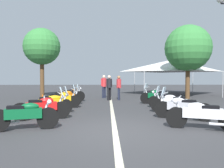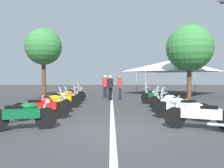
% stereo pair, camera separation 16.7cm
% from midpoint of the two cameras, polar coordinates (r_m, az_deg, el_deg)
% --- Properties ---
extents(ground_plane, '(80.00, 80.00, 0.00)m').
position_cam_midpoint_polar(ground_plane, '(6.71, 0.90, -12.02)').
color(ground_plane, '#38383A').
extents(lane_centre_stripe, '(18.77, 0.16, 0.01)m').
position_cam_midpoint_polar(lane_centre_stripe, '(11.53, 0.41, -6.19)').
color(lane_centre_stripe, beige).
rests_on(lane_centre_stripe, ground_plane).
extents(motorcycle_left_row_0, '(0.83, 2.01, 1.01)m').
position_cam_midpoint_polar(motorcycle_left_row_0, '(7.30, -21.15, -7.30)').
color(motorcycle_left_row_0, black).
rests_on(motorcycle_left_row_0, ground_plane).
extents(motorcycle_left_row_1, '(0.92, 2.06, 1.22)m').
position_cam_midpoint_polar(motorcycle_left_row_1, '(8.86, -16.94, -5.60)').
color(motorcycle_left_row_1, black).
rests_on(motorcycle_left_row_1, ground_plane).
extents(motorcycle_left_row_2, '(0.90, 1.89, 1.19)m').
position_cam_midpoint_polar(motorcycle_left_row_2, '(10.29, -14.77, -4.67)').
color(motorcycle_left_row_2, black).
rests_on(motorcycle_left_row_2, ground_plane).
extents(motorcycle_left_row_3, '(0.86, 2.04, 1.21)m').
position_cam_midpoint_polar(motorcycle_left_row_3, '(11.82, -12.50, -3.77)').
color(motorcycle_left_row_3, black).
rests_on(motorcycle_left_row_3, ground_plane).
extents(motorcycle_left_row_4, '(1.13, 1.97, 1.19)m').
position_cam_midpoint_polar(motorcycle_left_row_4, '(13.30, -11.32, -3.19)').
color(motorcycle_left_row_4, black).
rests_on(motorcycle_left_row_4, ground_plane).
extents(motorcycle_left_row_5, '(0.98, 1.95, 1.02)m').
position_cam_midpoint_polar(motorcycle_left_row_5, '(14.87, -10.15, -2.63)').
color(motorcycle_left_row_5, black).
rests_on(motorcycle_left_row_5, ground_plane).
extents(motorcycle_right_row_0, '(1.02, 2.06, 1.01)m').
position_cam_midpoint_polar(motorcycle_right_row_0, '(7.35, 22.13, -7.25)').
color(motorcycle_right_row_0, black).
rests_on(motorcycle_right_row_0, ground_plane).
extents(motorcycle_right_row_1, '(1.17, 1.95, 1.22)m').
position_cam_midpoint_polar(motorcycle_right_row_1, '(8.87, 17.74, -5.61)').
color(motorcycle_right_row_1, black).
rests_on(motorcycle_right_row_1, ground_plane).
extents(motorcycle_right_row_2, '(1.11, 1.94, 1.20)m').
position_cam_midpoint_polar(motorcycle_right_row_2, '(10.33, 15.77, -4.61)').
color(motorcycle_right_row_2, black).
rests_on(motorcycle_right_row_2, ground_plane).
extents(motorcycle_right_row_3, '(1.04, 1.82, 0.99)m').
position_cam_midpoint_polar(motorcycle_right_row_3, '(11.86, 14.20, -3.86)').
color(motorcycle_right_row_3, black).
rests_on(motorcycle_right_row_3, ground_plane).
extents(motorcycle_right_row_4, '(1.20, 1.93, 1.22)m').
position_cam_midpoint_polar(motorcycle_right_row_4, '(13.36, 11.97, -3.09)').
color(motorcycle_right_row_4, black).
rests_on(motorcycle_right_row_4, ground_plane).
extents(traffic_cone_0, '(0.36, 0.36, 0.61)m').
position_cam_midpoint_polar(traffic_cone_0, '(13.86, -16.68, -3.72)').
color(traffic_cone_0, orange).
rests_on(traffic_cone_0, ground_plane).
extents(bystander_0, '(0.40, 0.40, 1.72)m').
position_cam_midpoint_polar(bystander_0, '(15.40, -0.15, -0.41)').
color(bystander_0, black).
rests_on(bystander_0, ground_plane).
extents(bystander_1, '(0.34, 0.45, 1.74)m').
position_cam_midpoint_polar(bystander_1, '(17.13, -1.47, -0.15)').
color(bystander_1, '#1E2338').
rests_on(bystander_1, ground_plane).
extents(bystander_2, '(0.52, 0.32, 1.69)m').
position_cam_midpoint_polar(bystander_2, '(15.59, 2.31, -0.46)').
color(bystander_2, '#1E2338').
rests_on(bystander_2, ground_plane).
extents(roadside_tree_0, '(3.37, 3.37, 5.41)m').
position_cam_midpoint_polar(roadside_tree_0, '(17.50, 19.37, 8.59)').
color(roadside_tree_0, brown).
rests_on(roadside_tree_0, ground_plane).
extents(roadside_tree_1, '(2.87, 2.87, 5.44)m').
position_cam_midpoint_polar(roadside_tree_1, '(18.72, -16.79, 8.98)').
color(roadside_tree_1, brown).
rests_on(roadside_tree_1, ground_plane).
extents(event_tent, '(6.88, 6.88, 3.20)m').
position_cam_midpoint_polar(event_tent, '(21.34, 15.76, 4.53)').
color(event_tent, white).
rests_on(event_tent, ground_plane).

